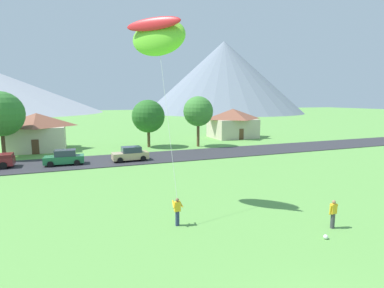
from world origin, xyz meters
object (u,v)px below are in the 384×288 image
Objects in this scene: tree_near_left at (198,111)px; soccer_ball at (326,237)px; parked_car_tan_west_end at (130,154)px; kite_flyer_with_kite at (158,38)px; watcher_person at (333,214)px; parked_car_green_mid_west at (64,158)px; tree_left_of_center at (0,114)px; tree_center at (148,116)px; house_leftmost at (37,131)px; house_left_center at (233,123)px.

tree_near_left reaches higher than soccer_ball.
kite_flyer_with_kite is (-0.76, -16.24, 10.40)m from parked_car_tan_west_end.
parked_car_green_mid_west is at bearing 122.09° from watcher_person.
kite_flyer_with_kite reaches higher than tree_left_of_center.
parked_car_tan_west_end is at bearing -114.76° from tree_center.
tree_left_of_center is 4.98× the size of watcher_person.
parked_car_tan_west_end is 1.00× the size of parked_car_green_mid_west.
parked_car_tan_west_end is at bearing -147.33° from tree_near_left.
watcher_person is (22.00, -30.64, -4.68)m from tree_left_of_center.
kite_flyer_with_kite is (10.34, -28.98, 8.49)m from house_leftmost.
kite_flyer_with_kite reaches higher than house_leftmost.
tree_near_left is at bearing 32.67° from parked_car_tan_west_end.
tree_left_of_center is 34.77× the size of soccer_ball.
house_leftmost is 31.92m from kite_flyer_with_kite.
house_leftmost reaches higher than parked_car_green_mid_west.
house_left_center is 1.03× the size of tree_left_of_center.
tree_center is 1.71× the size of parked_car_green_mid_west.
house_leftmost is at bearing 117.40° from watcher_person.
tree_left_of_center is 27.88m from kite_flyer_with_kite.
house_leftmost is at bearing 115.03° from soccer_ball.
tree_left_of_center is 1.96× the size of parked_car_tan_west_end.
parked_car_tan_west_end is at bearing -3.30° from parked_car_green_mid_west.
house_left_center is at bearing 4.58° from house_leftmost.
house_left_center is at bearing 37.02° from tree_near_left.
parked_car_tan_west_end is (-11.85, -7.60, -4.60)m from tree_near_left.
parked_car_tan_west_end reaches higher than watcher_person.
soccer_ball is (6.91, -7.96, -11.15)m from kite_flyer_with_kite.
tree_center is 27.36m from kite_flyer_with_kite.
kite_flyer_with_kite is (6.53, -16.66, 10.40)m from parked_car_green_mid_west.
soccer_ball is at bearing -87.26° from tree_center.
watcher_person is (-4.29, -30.87, -4.59)m from tree_near_left.
soccer_ball is at bearing -61.37° from parked_car_green_mid_west.
house_left_center reaches higher than watcher_person.
watcher_person is at bearing -40.16° from kite_flyer_with_kite.
tree_near_left is 0.93× the size of tree_left_of_center.
kite_flyer_with_kite is at bearing -101.47° from tree_center.
house_leftmost is at bearing -175.42° from house_left_center.
tree_left_of_center is at bearing -179.51° from tree_near_left.
kite_flyer_with_kite is at bearing -70.36° from house_leftmost.
tree_near_left is 32.75m from soccer_ball.
watcher_person is (7.56, -23.27, 0.01)m from parked_car_tan_west_end.
house_left_center is 0.69× the size of kite_flyer_with_kite.
kite_flyer_with_kite is (-5.28, -26.04, 6.53)m from tree_center.
kite_flyer_with_kite is 15.05m from watcher_person.
parked_car_tan_west_end is at bearing -145.24° from house_left_center.
house_leftmost is 0.92× the size of house_left_center.
tree_near_left is 4.66× the size of watcher_person.
parked_car_green_mid_west is (-7.29, 0.42, 0.00)m from parked_car_tan_west_end.
watcher_person is at bearing -84.75° from tree_center.
parked_car_green_mid_west is at bearing -72.81° from house_leftmost.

